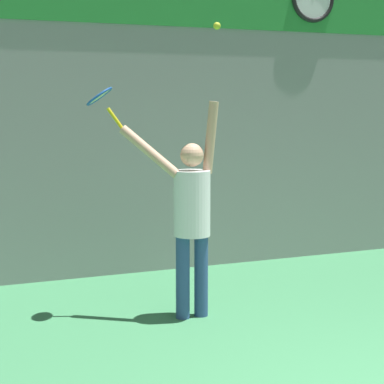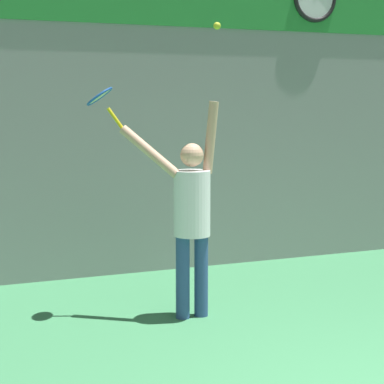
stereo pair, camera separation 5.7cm
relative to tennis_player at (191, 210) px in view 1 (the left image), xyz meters
name	(u,v)px [view 1 (the left image)]	position (x,y,z in m)	size (l,w,h in m)	color
back_wall	(188,62)	(0.75, 1.89, 1.48)	(18.00, 0.10, 5.00)	gray
tennis_player	(191,210)	(0.00, 0.00, 0.00)	(0.88, 0.56, 2.03)	#2D4C7F
tennis_racket	(101,99)	(-0.73, 0.41, 1.03)	(0.38, 0.36, 0.40)	yellow
tennis_ball	(217,26)	(0.24, -0.04, 1.69)	(0.07, 0.07, 0.07)	#CCDB2D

